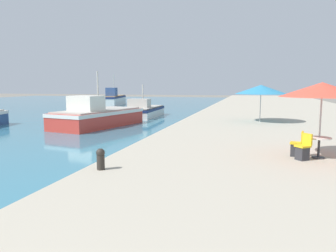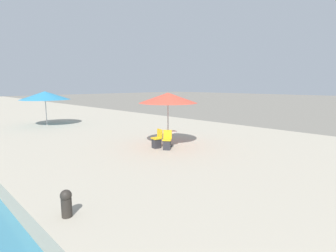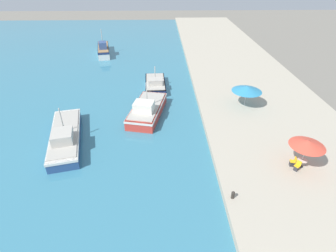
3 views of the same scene
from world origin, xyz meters
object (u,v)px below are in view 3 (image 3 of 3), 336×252
at_px(fishing_boat_mid, 147,109).
at_px(fishing_boat_distant, 103,49).
at_px(cafe_table, 302,162).
at_px(fishing_boat_near, 65,136).
at_px(cafe_chair_left, 297,167).
at_px(cafe_chair_right, 292,163).
at_px(fishing_boat_far, 155,84).
at_px(cafe_umbrella_white, 247,89).
at_px(mooring_bollard, 233,195).
at_px(cafe_umbrella_pink, 308,143).

xyz_separation_m(fishing_boat_mid, fishing_boat_distant, (-9.54, 24.53, 0.12)).
bearing_deg(cafe_table, fishing_boat_near, 167.04).
relative_size(fishing_boat_mid, cafe_table, 10.38).
xyz_separation_m(cafe_chair_left, cafe_chair_right, (-0.13, 0.58, 0.00)).
relative_size(fishing_boat_far, cafe_chair_left, 7.45).
bearing_deg(fishing_boat_far, cafe_chair_left, -59.10).
bearing_deg(fishing_boat_near, cafe_umbrella_white, 4.36).
height_order(cafe_chair_left, mooring_bollard, cafe_chair_left).
height_order(cafe_umbrella_white, cafe_chair_right, cafe_umbrella_white).
xyz_separation_m(fishing_boat_far, cafe_umbrella_pink, (12.82, -18.12, 2.35)).
bearing_deg(cafe_umbrella_pink, cafe_chair_right, 177.10).
relative_size(fishing_boat_near, mooring_bollard, 15.22).
height_order(fishing_boat_far, cafe_chair_right, fishing_boat_far).
xyz_separation_m(fishing_boat_near, fishing_boat_distant, (-1.55, 29.79, 0.18)).
xyz_separation_m(cafe_umbrella_white, cafe_table, (1.78, -11.32, -1.71)).
bearing_deg(cafe_chair_right, fishing_boat_far, 44.80).
bearing_deg(fishing_boat_near, cafe_umbrella_pink, -26.04).
relative_size(cafe_table, cafe_chair_right, 0.88).
height_order(fishing_boat_distant, mooring_bollard, fishing_boat_distant).
distance_m(fishing_boat_mid, cafe_table, 17.07).
height_order(fishing_boat_near, mooring_bollard, fishing_boat_near).
bearing_deg(fishing_boat_mid, cafe_umbrella_white, 17.49).
distance_m(fishing_boat_far, mooring_bollard, 22.43).
xyz_separation_m(fishing_boat_mid, cafe_chair_left, (13.08, -10.68, 0.09)).
relative_size(cafe_umbrella_pink, cafe_chair_left, 3.18).
xyz_separation_m(cafe_umbrella_pink, cafe_chair_left, (-0.60, -0.54, -2.07)).
distance_m(fishing_boat_mid, cafe_chair_left, 16.89).
height_order(cafe_table, mooring_bollard, cafe_table).
distance_m(fishing_boat_distant, cafe_chair_left, 41.85).
height_order(fishing_boat_distant, cafe_umbrella_white, fishing_boat_distant).
distance_m(cafe_chair_right, mooring_bollard, 6.95).
bearing_deg(cafe_umbrella_white, fishing_boat_far, 147.93).
bearing_deg(cafe_umbrella_pink, fishing_boat_mid, 143.45).
relative_size(fishing_boat_near, cafe_table, 12.44).
bearing_deg(fishing_boat_far, fishing_boat_distant, 119.82).
height_order(fishing_boat_far, cafe_umbrella_pink, cafe_umbrella_pink).
distance_m(fishing_boat_near, mooring_bollard, 17.11).
bearing_deg(cafe_chair_left, fishing_boat_distant, -4.59).
height_order(fishing_boat_mid, cafe_chair_left, fishing_boat_mid).
distance_m(fishing_boat_mid, mooring_bollard, 15.27).
xyz_separation_m(fishing_boat_far, cafe_table, (12.80, -18.22, 0.49)).
relative_size(fishing_boat_near, fishing_boat_mid, 1.20).
relative_size(cafe_chair_left, cafe_chair_right, 1.00).
bearing_deg(fishing_boat_mid, fishing_boat_distant, 123.54).
relative_size(fishing_boat_distant, cafe_chair_left, 9.82).
distance_m(fishing_boat_mid, cafe_chair_right, 16.42).
xyz_separation_m(cafe_umbrella_pink, mooring_bollard, (-6.73, -3.46, -2.05)).
distance_m(fishing_boat_mid, cafe_umbrella_white, 12.09).
height_order(fishing_boat_far, cafe_table, fishing_boat_far).
height_order(cafe_umbrella_pink, cafe_table, cafe_umbrella_pink).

